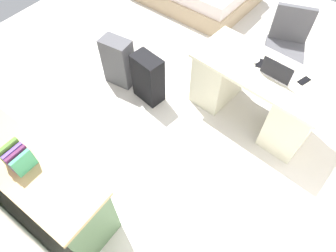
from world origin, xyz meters
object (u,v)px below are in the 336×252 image
object	(u,v)px
desk	(256,93)
suitcase_black	(148,79)
computer_mouse	(256,61)
cell_phone_near_laptop	(304,81)
office_chair	(283,52)
laptop	(278,72)
suitcase_spare_grey	(118,62)
credenza	(28,174)
cell_phone_by_mouse	(260,63)

from	to	relation	value
desk	suitcase_black	bearing A→B (deg)	22.21
computer_mouse	cell_phone_near_laptop	size ratio (longest dim) A/B	0.74
office_chair	computer_mouse	size ratio (longest dim) A/B	9.40
laptop	office_chair	bearing A→B (deg)	-78.25
desk	suitcase_spare_grey	distance (m)	1.69
suitcase_black	cell_phone_near_laptop	bearing A→B (deg)	-151.01
office_chair	suitcase_black	bearing A→B (deg)	48.31
desk	suitcase_spare_grey	xyz separation A→B (m)	(1.63, 0.47, -0.06)
laptop	cell_phone_near_laptop	xyz separation A→B (m)	(-0.25, -0.09, -0.04)
computer_mouse	cell_phone_near_laptop	xyz separation A→B (m)	(-0.50, -0.02, -0.01)
suitcase_black	computer_mouse	size ratio (longest dim) A/B	6.23
credenza	suitcase_spare_grey	xyz separation A→B (m)	(0.39, -1.66, -0.06)
computer_mouse	suitcase_black	bearing A→B (deg)	33.16
cell_phone_by_mouse	credenza	bearing A→B (deg)	49.28
desk	laptop	distance (m)	0.42
desk	cell_phone_near_laptop	size ratio (longest dim) A/B	11.05
laptop	desk	bearing A→B (deg)	-4.58
suitcase_black	cell_phone_by_mouse	world-z (taller)	cell_phone_by_mouse
suitcase_spare_grey	cell_phone_by_mouse	world-z (taller)	cell_phone_by_mouse
suitcase_black	laptop	xyz separation A→B (m)	(-1.29, -0.46, 0.47)
credenza	cell_phone_near_laptop	world-z (taller)	credenza
credenza	computer_mouse	xyz separation A→B (m)	(-1.12, -2.18, 0.37)
credenza	laptop	size ratio (longest dim) A/B	5.42
desk	computer_mouse	bearing A→B (deg)	-26.63
credenza	cell_phone_by_mouse	size ratio (longest dim) A/B	13.24
cell_phone_near_laptop	computer_mouse	bearing A→B (deg)	20.66
laptop	cell_phone_by_mouse	world-z (taller)	laptop
laptop	cell_phone_by_mouse	size ratio (longest dim) A/B	2.44
office_chair	suitcase_black	size ratio (longest dim) A/B	1.51
credenza	suitcase_spare_grey	distance (m)	1.71
office_chair	cell_phone_by_mouse	distance (m)	0.80
credenza	cell_phone_near_laptop	xyz separation A→B (m)	(-1.62, -2.20, 0.36)
office_chair	suitcase_black	distance (m)	1.69
credenza	computer_mouse	size ratio (longest dim) A/B	18.00
office_chair	cell_phone_by_mouse	size ratio (longest dim) A/B	6.91
suitcase_spare_grey	cell_phone_near_laptop	distance (m)	2.13
credenza	computer_mouse	world-z (taller)	computer_mouse
office_chair	laptop	size ratio (longest dim) A/B	2.83
credenza	computer_mouse	bearing A→B (deg)	-117.11
credenza	suitcase_black	world-z (taller)	credenza
desk	credenza	size ratio (longest dim) A/B	0.83
credenza	office_chair	bearing A→B (deg)	-112.45
computer_mouse	office_chair	bearing A→B (deg)	-90.62
office_chair	credenza	xyz separation A→B (m)	(1.21, 2.92, -0.04)
computer_mouse	cell_phone_by_mouse	distance (m)	0.04
cell_phone_near_laptop	cell_phone_by_mouse	xyz separation A→B (m)	(0.46, 0.02, 0.00)
suitcase_black	computer_mouse	bearing A→B (deg)	-143.62
credenza	suitcase_black	size ratio (longest dim) A/B	2.89
suitcase_black	cell_phone_near_laptop	xyz separation A→B (m)	(-1.54, -0.55, 0.43)
laptop	cell_phone_by_mouse	xyz separation A→B (m)	(0.21, -0.07, -0.04)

